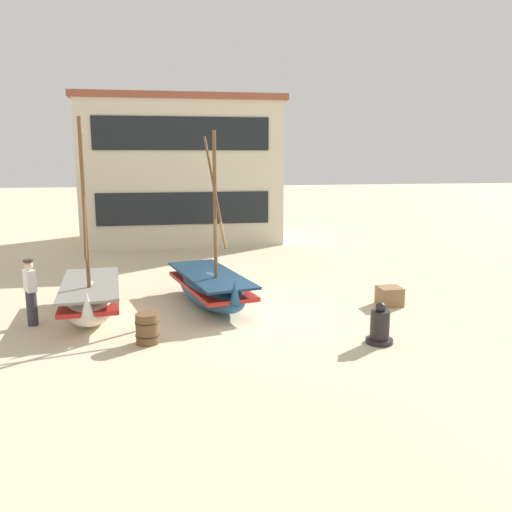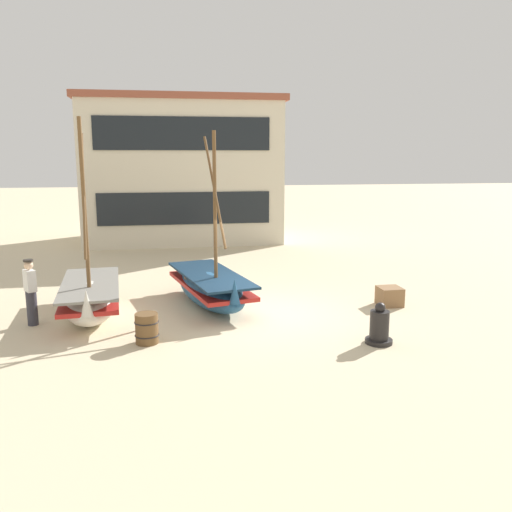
{
  "view_description": "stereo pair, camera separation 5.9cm",
  "coord_description": "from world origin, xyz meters",
  "px_view_note": "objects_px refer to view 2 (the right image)",
  "views": [
    {
      "loc": [
        -2.5,
        -13.48,
        4.22
      ],
      "look_at": [
        0.0,
        1.0,
        1.4
      ],
      "focal_mm": 37.01,
      "sensor_mm": 36.0,
      "label": 1
    },
    {
      "loc": [
        -2.44,
        -13.49,
        4.22
      ],
      "look_at": [
        0.0,
        1.0,
        1.4
      ],
      "focal_mm": 37.01,
      "sensor_mm": 36.0,
      "label": 2
    }
  ],
  "objects_px": {
    "fishing_boat_near_left": "(91,297)",
    "cargo_crate": "(390,296)",
    "fishing_boat_centre_large": "(211,287)",
    "fisherman_by_hull": "(31,293)",
    "wooden_barrel": "(147,328)",
    "harbor_building_main": "(182,170)",
    "capstan_winch": "(379,327)"
  },
  "relations": [
    {
      "from": "fisherman_by_hull",
      "to": "harbor_building_main",
      "type": "bearing_deg",
      "value": 72.28
    },
    {
      "from": "harbor_building_main",
      "to": "cargo_crate",
      "type": "bearing_deg",
      "value": -67.59
    },
    {
      "from": "fishing_boat_centre_large",
      "to": "wooden_barrel",
      "type": "height_order",
      "value": "fishing_boat_centre_large"
    },
    {
      "from": "fisherman_by_hull",
      "to": "cargo_crate",
      "type": "relative_size",
      "value": 2.65
    },
    {
      "from": "wooden_barrel",
      "to": "harbor_building_main",
      "type": "bearing_deg",
      "value": 84.92
    },
    {
      "from": "fishing_boat_near_left",
      "to": "fishing_boat_centre_large",
      "type": "xyz_separation_m",
      "value": [
        3.22,
        0.51,
        0.0
      ]
    },
    {
      "from": "wooden_barrel",
      "to": "fishing_boat_near_left",
      "type": "bearing_deg",
      "value": 122.76
    },
    {
      "from": "fishing_boat_centre_large",
      "to": "fisherman_by_hull",
      "type": "height_order",
      "value": "fishing_boat_centre_large"
    },
    {
      "from": "capstan_winch",
      "to": "cargo_crate",
      "type": "distance_m",
      "value": 3.25
    },
    {
      "from": "fisherman_by_hull",
      "to": "capstan_winch",
      "type": "relative_size",
      "value": 1.76
    },
    {
      "from": "wooden_barrel",
      "to": "harbor_building_main",
      "type": "xyz_separation_m",
      "value": [
        1.34,
        15.03,
        3.14
      ]
    },
    {
      "from": "fisherman_by_hull",
      "to": "cargo_crate",
      "type": "bearing_deg",
      "value": 1.06
    },
    {
      "from": "capstan_winch",
      "to": "harbor_building_main",
      "type": "relative_size",
      "value": 0.1
    },
    {
      "from": "fishing_boat_near_left",
      "to": "harbor_building_main",
      "type": "bearing_deg",
      "value": 77.23
    },
    {
      "from": "fishing_boat_near_left",
      "to": "cargo_crate",
      "type": "relative_size",
      "value": 8.09
    },
    {
      "from": "fishing_boat_near_left",
      "to": "harbor_building_main",
      "type": "height_order",
      "value": "harbor_building_main"
    },
    {
      "from": "fisherman_by_hull",
      "to": "fishing_boat_centre_large",
      "type": "bearing_deg",
      "value": 13.21
    },
    {
      "from": "fisherman_by_hull",
      "to": "capstan_winch",
      "type": "xyz_separation_m",
      "value": [
        8.1,
        -2.7,
        -0.45
      ]
    },
    {
      "from": "cargo_crate",
      "to": "harbor_building_main",
      "type": "bearing_deg",
      "value": 112.41
    },
    {
      "from": "fishing_boat_centre_large",
      "to": "fishing_boat_near_left",
      "type": "bearing_deg",
      "value": -171.02
    },
    {
      "from": "wooden_barrel",
      "to": "cargo_crate",
      "type": "relative_size",
      "value": 1.1
    },
    {
      "from": "fishing_boat_centre_large",
      "to": "fisherman_by_hull",
      "type": "xyz_separation_m",
      "value": [
        -4.58,
        -1.07,
        0.31
      ]
    },
    {
      "from": "fisherman_by_hull",
      "to": "wooden_barrel",
      "type": "height_order",
      "value": "fisherman_by_hull"
    },
    {
      "from": "harbor_building_main",
      "to": "capstan_winch",
      "type": "bearing_deg",
      "value": -76.32
    },
    {
      "from": "fishing_boat_near_left",
      "to": "harbor_building_main",
      "type": "relative_size",
      "value": 0.53
    },
    {
      "from": "fishing_boat_near_left",
      "to": "wooden_barrel",
      "type": "height_order",
      "value": "fishing_boat_near_left"
    },
    {
      "from": "capstan_winch",
      "to": "wooden_barrel",
      "type": "distance_m",
      "value": 5.28
    },
    {
      "from": "fishing_boat_centre_large",
      "to": "wooden_barrel",
      "type": "relative_size",
      "value": 6.94
    },
    {
      "from": "fishing_boat_near_left",
      "to": "capstan_winch",
      "type": "distance_m",
      "value": 7.49
    },
    {
      "from": "fishing_boat_centre_large",
      "to": "capstan_winch",
      "type": "height_order",
      "value": "fishing_boat_centre_large"
    },
    {
      "from": "fisherman_by_hull",
      "to": "wooden_barrel",
      "type": "relative_size",
      "value": 2.41
    },
    {
      "from": "fisherman_by_hull",
      "to": "capstan_winch",
      "type": "height_order",
      "value": "fisherman_by_hull"
    }
  ]
}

